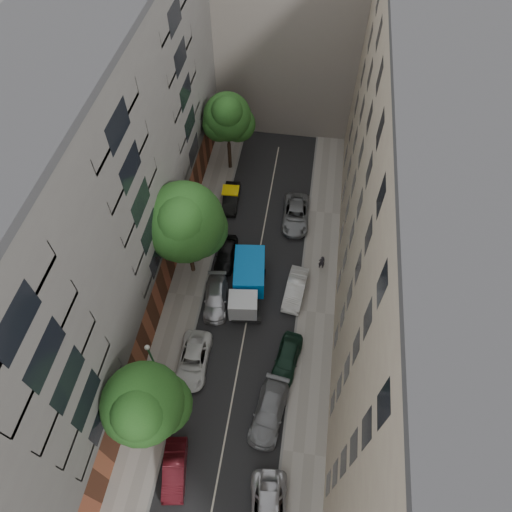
% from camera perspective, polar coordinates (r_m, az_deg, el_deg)
% --- Properties ---
extents(ground, '(120.00, 120.00, 0.00)m').
position_cam_1_polar(ground, '(38.14, -0.79, -6.06)').
color(ground, '#4C4C49').
rests_on(ground, ground).
extents(road_surface, '(8.00, 44.00, 0.02)m').
position_cam_1_polar(road_surface, '(38.13, -0.79, -6.05)').
color(road_surface, black).
rests_on(road_surface, ground).
extents(sidewalk_left, '(3.00, 44.00, 0.15)m').
position_cam_1_polar(sidewalk_left, '(38.95, -8.83, -4.87)').
color(sidewalk_left, gray).
rests_on(sidewalk_left, ground).
extents(sidewalk_right, '(3.00, 44.00, 0.15)m').
position_cam_1_polar(sidewalk_right, '(37.98, 7.49, -7.03)').
color(sidewalk_right, gray).
rests_on(sidewalk_right, ground).
extents(building_left, '(8.00, 44.00, 20.00)m').
position_cam_1_polar(building_left, '(33.00, -20.30, 5.56)').
color(building_left, '#514E4C').
rests_on(building_left, ground).
extents(building_right, '(8.00, 44.00, 20.00)m').
position_cam_1_polar(building_right, '(30.66, 19.74, 0.96)').
color(building_right, tan).
rests_on(building_right, ground).
extents(building_endcap, '(18.00, 12.00, 18.00)m').
position_cam_1_polar(building_endcap, '(52.67, 4.51, 26.69)').
color(building_endcap, slate).
rests_on(building_endcap, ground).
extents(tarp_truck, '(3.08, 6.32, 2.80)m').
position_cam_1_polar(tarp_truck, '(37.44, -1.05, -3.30)').
color(tarp_truck, black).
rests_on(tarp_truck, ground).
extents(car_left_1, '(2.07, 4.22, 1.33)m').
position_cam_1_polar(car_left_1, '(33.40, -10.15, -24.79)').
color(car_left_1, '#490E15').
rests_on(car_left_1, ground).
extents(car_left_2, '(2.40, 4.93, 1.35)m').
position_cam_1_polar(car_left_2, '(35.51, -7.86, -12.78)').
color(car_left_2, silver).
rests_on(car_left_2, ground).
extents(car_left_3, '(2.44, 4.76, 1.32)m').
position_cam_1_polar(car_left_3, '(37.82, -5.06, -5.24)').
color(car_left_3, '#B5B5BA').
rests_on(car_left_3, ground).
extents(car_left_4, '(1.66, 4.12, 1.40)m').
position_cam_1_polar(car_left_4, '(40.18, -3.77, 0.24)').
color(car_left_4, black).
rests_on(car_left_4, ground).
extents(car_left_5, '(1.70, 4.19, 1.35)m').
position_cam_1_polar(car_left_5, '(44.50, -3.14, 7.24)').
color(car_left_5, black).
rests_on(car_left_5, ground).
extents(car_right_1, '(2.70, 5.26, 1.46)m').
position_cam_1_polar(car_right_1, '(33.81, 1.65, -18.94)').
color(car_right_1, gray).
rests_on(car_right_1, ground).
extents(car_right_2, '(2.35, 4.48, 1.46)m').
position_cam_1_polar(car_right_2, '(35.27, 3.91, -12.63)').
color(car_right_2, black).
rests_on(car_right_2, ground).
extents(car_right_3, '(1.97, 4.50, 1.44)m').
position_cam_1_polar(car_right_3, '(38.19, 4.94, -4.15)').
color(car_right_3, silver).
rests_on(car_right_3, ground).
extents(car_right_4, '(2.65, 5.32, 1.45)m').
position_cam_1_polar(car_right_4, '(43.12, 4.98, 5.19)').
color(car_right_4, slate).
rests_on(car_right_4, ground).
extents(tree_near, '(5.29, 5.02, 8.43)m').
position_cam_1_polar(tree_near, '(29.42, -13.73, -17.77)').
color(tree_near, '#382619').
rests_on(tree_near, sidewalk_left).
extents(tree_mid, '(6.43, 6.32, 9.61)m').
position_cam_1_polar(tree_mid, '(35.19, -8.86, 3.87)').
color(tree_mid, '#382619').
rests_on(tree_mid, sidewalk_left).
extents(tree_far, '(4.87, 4.53, 8.82)m').
position_cam_1_polar(tree_far, '(44.41, -3.50, 16.71)').
color(tree_far, '#382619').
rests_on(tree_far, sidewalk_left).
extents(lamp_post, '(0.36, 0.36, 5.71)m').
position_cam_1_polar(lamp_post, '(32.66, -12.80, -12.53)').
color(lamp_post, '#1B602E').
rests_on(lamp_post, sidewalk_left).
extents(pedestrian, '(0.61, 0.45, 1.55)m').
position_cam_1_polar(pedestrian, '(39.72, 8.21, -0.77)').
color(pedestrian, black).
rests_on(pedestrian, sidewalk_right).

